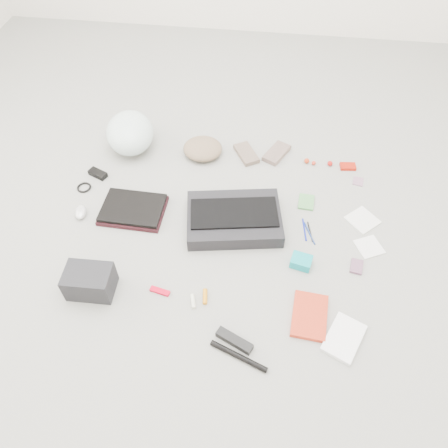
# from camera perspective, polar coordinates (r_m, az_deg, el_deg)

# --- Properties ---
(ground_plane) EXTENTS (4.00, 4.00, 0.00)m
(ground_plane) POSITION_cam_1_polar(r_m,az_deg,el_deg) (2.12, 0.00, -0.86)
(ground_plane) COLOR gray
(messenger_bag) EXTENTS (0.50, 0.39, 0.08)m
(messenger_bag) POSITION_cam_1_polar(r_m,az_deg,el_deg) (2.12, 1.32, 0.69)
(messenger_bag) COLOR black
(messenger_bag) RESTS_ON ground_plane
(bag_flap) EXTENTS (0.44, 0.26, 0.01)m
(bag_flap) POSITION_cam_1_polar(r_m,az_deg,el_deg) (2.09, 1.34, 1.46)
(bag_flap) COLOR black
(bag_flap) RESTS_ON messenger_bag
(laptop_sleeve) EXTENTS (0.32, 0.24, 0.02)m
(laptop_sleeve) POSITION_cam_1_polar(r_m,az_deg,el_deg) (2.24, -11.76, 1.73)
(laptop_sleeve) COLOR black
(laptop_sleeve) RESTS_ON ground_plane
(laptop) EXTENTS (0.31, 0.23, 0.02)m
(laptop) POSITION_cam_1_polar(r_m,az_deg,el_deg) (2.22, -11.85, 2.08)
(laptop) COLOR black
(laptop) RESTS_ON laptop_sleeve
(bike_helmet) EXTENTS (0.34, 0.39, 0.20)m
(bike_helmet) POSITION_cam_1_polar(r_m,az_deg,el_deg) (2.55, -12.18, 11.57)
(bike_helmet) COLOR white
(bike_helmet) RESTS_ON ground_plane
(beanie) EXTENTS (0.25, 0.24, 0.08)m
(beanie) POSITION_cam_1_polar(r_m,az_deg,el_deg) (2.49, -2.81, 9.81)
(beanie) COLOR #7E664E
(beanie) RESTS_ON ground_plane
(mitten_left) EXTENTS (0.16, 0.19, 0.03)m
(mitten_left) POSITION_cam_1_polar(r_m,az_deg,el_deg) (2.50, 2.94, 9.16)
(mitten_left) COLOR #745F51
(mitten_left) RESTS_ON ground_plane
(mitten_right) EXTENTS (0.16, 0.20, 0.03)m
(mitten_right) POSITION_cam_1_polar(r_m,az_deg,el_deg) (2.51, 6.88, 9.19)
(mitten_right) COLOR #765F56
(mitten_right) RESTS_ON ground_plane
(power_brick) EXTENTS (0.11, 0.08, 0.03)m
(power_brick) POSITION_cam_1_polar(r_m,az_deg,el_deg) (2.47, -16.15, 6.34)
(power_brick) COLOR black
(power_brick) RESTS_ON ground_plane
(cable_coil) EXTENTS (0.10, 0.10, 0.01)m
(cable_coil) POSITION_cam_1_polar(r_m,az_deg,el_deg) (2.43, -17.81, 4.57)
(cable_coil) COLOR black
(cable_coil) RESTS_ON ground_plane
(mouse) EXTENTS (0.08, 0.10, 0.03)m
(mouse) POSITION_cam_1_polar(r_m,az_deg,el_deg) (2.29, -18.24, 1.46)
(mouse) COLOR silver
(mouse) RESTS_ON ground_plane
(camera_bag) EXTENTS (0.20, 0.14, 0.13)m
(camera_bag) POSITION_cam_1_polar(r_m,az_deg,el_deg) (1.97, -17.13, -7.18)
(camera_bag) COLOR #242428
(camera_bag) RESTS_ON ground_plane
(multitool) EXTENTS (0.09, 0.04, 0.01)m
(multitool) POSITION_cam_1_polar(r_m,az_deg,el_deg) (1.94, -8.37, -8.67)
(multitool) COLOR #C2011B
(multitool) RESTS_ON ground_plane
(toiletry_tube_white) EXTENTS (0.04, 0.07, 0.02)m
(toiletry_tube_white) POSITION_cam_1_polar(r_m,az_deg,el_deg) (1.90, -4.06, -10.04)
(toiletry_tube_white) COLOR beige
(toiletry_tube_white) RESTS_ON ground_plane
(toiletry_tube_orange) EXTENTS (0.03, 0.07, 0.02)m
(toiletry_tube_orange) POSITION_cam_1_polar(r_m,az_deg,el_deg) (1.91, -2.49, -9.45)
(toiletry_tube_orange) COLOR orange
(toiletry_tube_orange) RESTS_ON ground_plane
(u_lock) EXTENTS (0.16, 0.10, 0.03)m
(u_lock) POSITION_cam_1_polar(r_m,az_deg,el_deg) (1.81, 1.37, -14.97)
(u_lock) COLOR black
(u_lock) RESTS_ON ground_plane
(bike_pump) EXTENTS (0.24, 0.11, 0.02)m
(bike_pump) POSITION_cam_1_polar(r_m,az_deg,el_deg) (1.79, 1.92, -16.88)
(bike_pump) COLOR black
(bike_pump) RESTS_ON ground_plane
(book_red) EXTENTS (0.16, 0.22, 0.02)m
(book_red) POSITION_cam_1_polar(r_m,az_deg,el_deg) (1.89, 11.11, -11.67)
(book_red) COLOR red
(book_red) RESTS_ON ground_plane
(book_white) EXTENTS (0.19, 0.23, 0.02)m
(book_white) POSITION_cam_1_polar(r_m,az_deg,el_deg) (1.88, 15.38, -14.16)
(book_white) COLOR white
(book_white) RESTS_ON ground_plane
(notepad) EXTENTS (0.08, 0.11, 0.01)m
(notepad) POSITION_cam_1_polar(r_m,az_deg,el_deg) (2.28, 10.68, 2.84)
(notepad) COLOR #4A8B48
(notepad) RESTS_ON ground_plane
(pen_blue) EXTENTS (0.03, 0.14, 0.01)m
(pen_blue) POSITION_cam_1_polar(r_m,az_deg,el_deg) (2.16, 10.46, -0.72)
(pen_blue) COLOR #0E1B9D
(pen_blue) RESTS_ON ground_plane
(pen_black) EXTENTS (0.03, 0.12, 0.01)m
(pen_black) POSITION_cam_1_polar(r_m,az_deg,el_deg) (2.16, 11.18, -1.00)
(pen_black) COLOR black
(pen_black) RESTS_ON ground_plane
(pen_navy) EXTENTS (0.06, 0.13, 0.01)m
(pen_navy) POSITION_cam_1_polar(r_m,az_deg,el_deg) (2.15, 11.09, -1.18)
(pen_navy) COLOR navy
(pen_navy) RESTS_ON ground_plane
(accordion_wallet) EXTENTS (0.11, 0.09, 0.05)m
(accordion_wallet) POSITION_cam_1_polar(r_m,az_deg,el_deg) (2.02, 10.04, -4.86)
(accordion_wallet) COLOR #0C9CA6
(accordion_wallet) RESTS_ON ground_plane
(card_deck) EXTENTS (0.07, 0.09, 0.01)m
(card_deck) POSITION_cam_1_polar(r_m,az_deg,el_deg) (2.08, 16.92, -5.33)
(card_deck) COLOR #784E68
(card_deck) RESTS_ON ground_plane
(napkin_top) EXTENTS (0.19, 0.19, 0.01)m
(napkin_top) POSITION_cam_1_polar(r_m,az_deg,el_deg) (2.27, 17.63, 0.49)
(napkin_top) COLOR silver
(napkin_top) RESTS_ON ground_plane
(napkin_bottom) EXTENTS (0.15, 0.15, 0.01)m
(napkin_bottom) POSITION_cam_1_polar(r_m,az_deg,el_deg) (2.17, 18.41, -2.86)
(napkin_bottom) COLOR silver
(napkin_bottom) RESTS_ON ground_plane
(lollipop_a) EXTENTS (0.03, 0.03, 0.03)m
(lollipop_a) POSITION_cam_1_polar(r_m,az_deg,el_deg) (2.49, 10.76, 8.11)
(lollipop_a) COLOR #B33213
(lollipop_a) RESTS_ON ground_plane
(lollipop_b) EXTENTS (0.03, 0.03, 0.02)m
(lollipop_b) POSITION_cam_1_polar(r_m,az_deg,el_deg) (2.49, 11.64, 7.82)
(lollipop_b) COLOR red
(lollipop_b) RESTS_ON ground_plane
(lollipop_c) EXTENTS (0.03, 0.03, 0.03)m
(lollipop_c) POSITION_cam_1_polar(r_m,az_deg,el_deg) (2.50, 13.68, 7.70)
(lollipop_c) COLOR #B3130F
(lollipop_c) RESTS_ON ground_plane
(altoids_tin) EXTENTS (0.09, 0.06, 0.02)m
(altoids_tin) POSITION_cam_1_polar(r_m,az_deg,el_deg) (2.52, 15.87, 7.24)
(altoids_tin) COLOR #A9190A
(altoids_tin) RESTS_ON ground_plane
(stamp_sheet) EXTENTS (0.06, 0.07, 0.00)m
(stamp_sheet) POSITION_cam_1_polar(r_m,az_deg,el_deg) (2.46, 17.10, 5.35)
(stamp_sheet) COLOR gray
(stamp_sheet) RESTS_ON ground_plane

